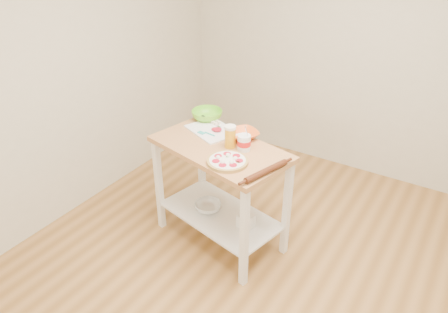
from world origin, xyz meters
The scene contains 13 objects.
room_shell centered at (0.00, 0.00, 1.35)m, with size 4.04×4.54×2.74m.
prep_island centered at (-0.59, 0.47, 0.64)m, with size 1.17×0.80×0.90m.
pizza centered at (-0.41, 0.29, 0.92)m, with size 0.30×0.30×0.05m.
cutting_board centered at (-0.79, 0.67, 0.91)m, with size 0.48×0.43×0.04m.
spatula centered at (-0.79, 0.57, 0.92)m, with size 0.16×0.05×0.01m.
knife centered at (-0.91, 0.79, 0.92)m, with size 0.26×0.12×0.01m.
orange_bowl centered at (-0.51, 0.69, 0.93)m, with size 0.23×0.23×0.06m, color orange.
green_bowl centered at (-0.95, 0.82, 0.94)m, with size 0.26×0.26×0.08m, color #6ACA25.
beer_pint centered at (-0.52, 0.50, 0.99)m, with size 0.09×0.09×0.18m.
yogurt_tub centered at (-0.41, 0.52, 0.96)m, with size 0.10×0.10×0.22m.
rolling_pin centered at (-0.11, 0.30, 0.92)m, with size 0.04×0.04×0.38m, color #4F2512.
shelf_glass_bowl centered at (-0.71, 0.46, 0.30)m, with size 0.23×0.23×0.07m, color silver.
shelf_bin centered at (-0.33, 0.44, 0.32)m, with size 0.11×0.11×0.11m, color white.
Camera 1 is at (1.00, -1.99, 2.48)m, focal length 35.00 mm.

